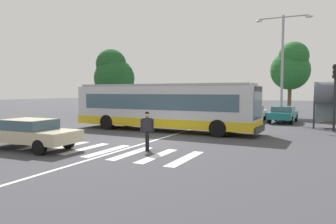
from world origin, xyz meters
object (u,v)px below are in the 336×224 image
(city_transit_bus, at_px, (163,107))
(parked_car_red, at_px, (193,111))
(parked_car_champagne, at_px, (169,110))
(parked_car_charcoal, at_px, (219,112))
(parked_car_white, at_px, (253,112))
(foreground_sedan, at_px, (30,132))
(parked_car_silver, at_px, (145,109))
(traffic_light_far_corner, at_px, (335,86))
(twin_arm_street_lamp, at_px, (282,57))
(background_tree_left, at_px, (113,74))
(parked_car_teal, at_px, (283,113))
(background_tree_right, at_px, (291,67))
(pedestrian_crossing_street, at_px, (147,129))

(city_transit_bus, relative_size, parked_car_red, 2.71)
(city_transit_bus, relative_size, parked_car_champagne, 2.77)
(parked_car_charcoal, relative_size, parked_car_white, 1.02)
(city_transit_bus, xyz_separation_m, foreground_sedan, (-2.40, -8.54, -0.82))
(parked_car_red, height_order, parked_car_white, same)
(city_transit_bus, height_order, parked_car_red, city_transit_bus)
(city_transit_bus, height_order, parked_car_silver, city_transit_bus)
(city_transit_bus, height_order, traffic_light_far_corner, traffic_light_far_corner)
(parked_car_red, distance_m, twin_arm_street_lamp, 9.08)
(parked_car_white, distance_m, twin_arm_street_lamp, 5.30)
(foreground_sedan, relative_size, background_tree_left, 0.61)
(parked_car_teal, bearing_deg, background_tree_right, 89.12)
(twin_arm_street_lamp, distance_m, background_tree_right, 6.33)
(pedestrian_crossing_street, distance_m, parked_car_charcoal, 15.55)
(parked_car_silver, relative_size, parked_car_champagne, 1.01)
(foreground_sedan, xyz_separation_m, parked_car_champagne, (-1.61, 17.89, 0.00))
(traffic_light_far_corner, bearing_deg, parked_car_red, 160.13)
(background_tree_left, bearing_deg, parked_car_charcoal, -11.34)
(pedestrian_crossing_street, xyz_separation_m, parked_car_champagne, (-6.49, 15.92, -0.20))
(city_transit_bus, distance_m, parked_car_teal, 11.32)
(parked_car_champagne, bearing_deg, city_transit_bus, -66.76)
(parked_car_champagne, xyz_separation_m, parked_car_teal, (10.56, -0.15, 0.00))
(parked_car_silver, bearing_deg, city_transit_bus, -54.59)
(parked_car_red, xyz_separation_m, background_tree_left, (-10.73, 2.59, 3.76))
(parked_car_silver, bearing_deg, parked_car_champagne, -4.48)
(parked_car_white, bearing_deg, pedestrian_crossing_street, -95.29)
(foreground_sedan, height_order, parked_car_red, same)
(parked_car_champagne, xyz_separation_m, background_tree_right, (10.64, 5.49, 4.24))
(parked_car_teal, distance_m, traffic_light_far_corner, 6.02)
(parked_car_red, xyz_separation_m, twin_arm_street_lamp, (7.84, -0.49, 4.56))
(pedestrian_crossing_street, relative_size, background_tree_right, 0.23)
(foreground_sedan, relative_size, background_tree_right, 0.62)
(pedestrian_crossing_street, distance_m, parked_car_champagne, 17.19)
(parked_car_silver, distance_m, parked_car_champagne, 2.80)
(pedestrian_crossing_street, height_order, background_tree_right, background_tree_right)
(twin_arm_street_lamp, bearing_deg, traffic_light_far_corner, -45.01)
(pedestrian_crossing_street, xyz_separation_m, traffic_light_far_corner, (7.63, 11.42, 1.96))
(pedestrian_crossing_street, xyz_separation_m, parked_car_teal, (4.06, 15.76, -0.20))
(foreground_sedan, bearing_deg, city_transit_bus, 74.28)
(city_transit_bus, height_order, parked_car_charcoal, city_transit_bus)
(parked_car_champagne, relative_size, background_tree_right, 0.61)
(traffic_light_far_corner, bearing_deg, pedestrian_crossing_street, -123.74)
(foreground_sedan, distance_m, parked_car_charcoal, 17.84)
(parked_car_teal, relative_size, background_tree_left, 0.62)
(parked_car_silver, distance_m, background_tree_right, 15.04)
(foreground_sedan, relative_size, parked_car_silver, 1.00)
(city_transit_bus, relative_size, parked_car_white, 2.76)
(pedestrian_crossing_street, xyz_separation_m, twin_arm_street_lamp, (3.97, 15.09, 4.36))
(twin_arm_street_lamp, bearing_deg, foreground_sedan, -117.40)
(twin_arm_street_lamp, bearing_deg, parked_car_teal, 81.96)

